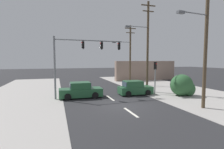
# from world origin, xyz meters

# --- Properties ---
(ground_plane) EXTENTS (140.00, 140.00, 0.00)m
(ground_plane) POSITION_xyz_m (0.00, 0.00, 0.00)
(ground_plane) COLOR #28282B
(lane_dash_near) EXTENTS (0.20, 2.40, 0.01)m
(lane_dash_near) POSITION_xyz_m (0.00, -2.00, 0.00)
(lane_dash_near) COLOR silver
(lane_dash_near) RESTS_ON ground
(lane_dash_mid) EXTENTS (0.20, 2.40, 0.01)m
(lane_dash_mid) POSITION_xyz_m (0.00, 3.00, 0.00)
(lane_dash_mid) COLOR silver
(lane_dash_mid) RESTS_ON ground
(lane_dash_far) EXTENTS (0.20, 2.40, 0.01)m
(lane_dash_far) POSITION_xyz_m (0.00, 8.00, 0.00)
(lane_dash_far) COLOR silver
(lane_dash_far) RESTS_ON ground
(kerb_right_verge) EXTENTS (10.00, 44.00, 0.02)m
(kerb_right_verge) POSITION_xyz_m (9.00, 2.00, 0.01)
(kerb_right_verge) COLOR #A39E99
(kerb_right_verge) RESTS_ON ground
(kerb_left_verge) EXTENTS (8.00, 40.00, 0.02)m
(kerb_left_verge) POSITION_xyz_m (-8.50, 4.00, 0.01)
(kerb_left_verge) COLOR #A39E99
(kerb_left_verge) RESTS_ON ground
(utility_pole_foreground_right) EXTENTS (3.78, 0.56, 9.89)m
(utility_pole_foreground_right) POSITION_xyz_m (5.73, -2.70, 5.31)
(utility_pole_foreground_right) COLOR #4C3D2B
(utility_pole_foreground_right) RESTS_ON ground
(utility_pole_midground_right) EXTENTS (3.78, 0.41, 10.47)m
(utility_pole_midground_right) POSITION_xyz_m (5.10, 5.05, 5.61)
(utility_pole_midground_right) COLOR #4C3D2B
(utility_pole_midground_right) RESTS_ON ground
(utility_pole_background_right) EXTENTS (3.78, 0.40, 8.99)m
(utility_pole_background_right) POSITION_xyz_m (5.67, 11.44, 4.85)
(utility_pole_background_right) COLOR #4C3D2B
(utility_pole_background_right) RESTS_ON ground
(traffic_signal_mast) EXTENTS (6.89, 0.54, 6.00)m
(traffic_signal_mast) POSITION_xyz_m (-2.78, 4.11, 4.35)
(traffic_signal_mast) COLOR slate
(traffic_signal_mast) RESTS_ON ground
(pedestal_signal_right_kerb) EXTENTS (0.43, 0.31, 3.56)m
(pedestal_signal_right_kerb) POSITION_xyz_m (5.34, 3.48, 2.42)
(pedestal_signal_right_kerb) COLOR slate
(pedestal_signal_right_kerb) RESTS_ON ground
(roadside_bush) EXTENTS (2.51, 2.15, 2.27)m
(roadside_bush) POSITION_xyz_m (7.61, 1.76, 1.07)
(roadside_bush) COLOR #2D5B33
(roadside_bush) RESTS_ON ground
(shopfront_wall_far) EXTENTS (12.00, 1.00, 3.60)m
(shopfront_wall_far) POSITION_xyz_m (11.00, 16.00, 1.80)
(shopfront_wall_far) COLOR gray
(shopfront_wall_far) RESTS_ON ground
(hatchback_kerbside_parked) EXTENTS (3.68, 1.85, 1.53)m
(hatchback_kerbside_parked) POSITION_xyz_m (3.03, 3.84, 0.70)
(hatchback_kerbside_parked) COLOR #235633
(hatchback_kerbside_parked) RESTS_ON ground
(sedan_oncoming_near) EXTENTS (4.26, 1.93, 1.56)m
(sedan_oncoming_near) POSITION_xyz_m (-2.77, 4.08, 0.70)
(sedan_oncoming_near) COLOR #235633
(sedan_oncoming_near) RESTS_ON ground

